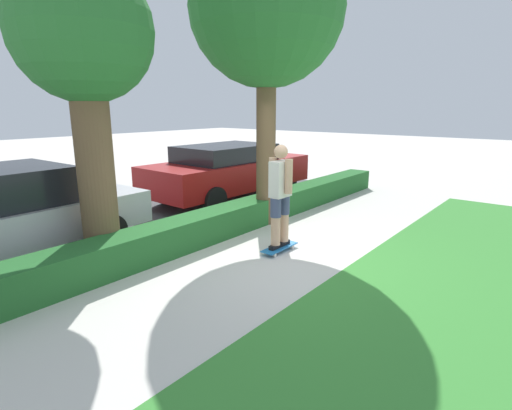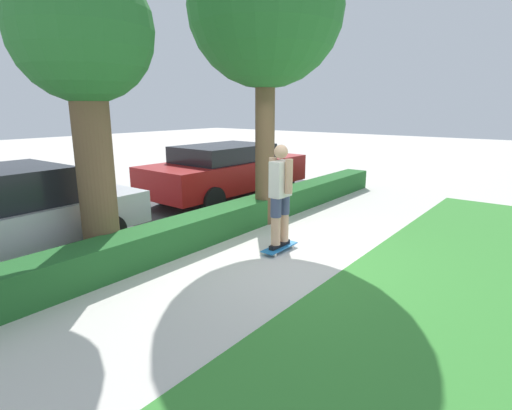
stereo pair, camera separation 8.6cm
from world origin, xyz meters
name	(u,v)px [view 2 (the right image)]	position (x,y,z in m)	size (l,w,h in m)	color
ground_plane	(281,258)	(0.00, 0.00, 0.00)	(60.00, 60.00, 0.00)	beige
grass_lawn_strip	(494,316)	(0.00, -3.00, 0.01)	(12.77, 4.00, 0.01)	#388433
street_asphalt	(127,216)	(0.00, 4.20, 0.00)	(12.77, 5.00, 0.01)	#474749
hedge_row	(210,225)	(0.00, 1.60, 0.26)	(12.77, 0.60, 0.52)	#236028
skateboard	(280,247)	(0.26, 0.21, 0.07)	(0.76, 0.24, 0.08)	#1E6BAD
skater_person	(280,194)	(0.26, 0.21, 1.00)	(0.50, 0.44, 1.71)	black
tree_near	(83,45)	(-1.85, 2.12, 3.21)	(1.98, 1.98, 4.39)	brown
tree_mid	(266,10)	(1.49, 1.46, 4.14)	(2.95, 2.95, 5.67)	brown
parked_car_middle	(227,170)	(2.66, 3.57, 0.77)	(4.71, 1.94, 1.44)	maroon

